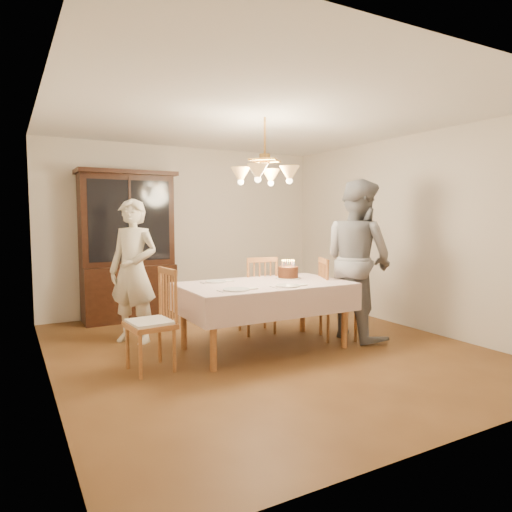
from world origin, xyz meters
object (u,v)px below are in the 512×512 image
elderly_woman (133,271)px  birthday_cake (288,273)px  dining_table (265,289)px  chair_far_side (257,299)px  china_hutch (128,249)px

elderly_woman → birthday_cake: bearing=20.6°
dining_table → chair_far_side: bearing=67.4°
chair_far_side → elderly_woman: bearing=167.0°
elderly_woman → birthday_cake: (1.66, -0.84, -0.03)m
chair_far_side → china_hutch: bearing=128.6°
china_hutch → birthday_cake: 2.54m
dining_table → chair_far_side: size_ratio=1.90×
chair_far_side → elderly_woman: elderly_woman is taller
china_hutch → elderly_woman: 1.28m
birthday_cake → dining_table: bearing=-158.6°
chair_far_side → birthday_cake: size_ratio=3.33×
birthday_cake → chair_far_side: bearing=107.1°
elderly_woman → dining_table: bearing=8.2°
dining_table → elderly_woman: bearing=140.7°
dining_table → chair_far_side: (0.27, 0.66, -0.24)m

